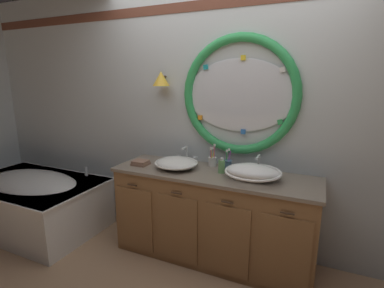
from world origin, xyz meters
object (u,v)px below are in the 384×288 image
at_px(sink_basin_right, 253,172).
at_px(toothbrush_holder_right, 228,164).
at_px(sink_basin_left, 176,163).
at_px(folded_hand_towel, 140,163).
at_px(bathtub, 33,199).
at_px(toothbrush_holder_left, 212,160).
at_px(soap_dispenser, 222,166).

distance_m(sink_basin_right, toothbrush_holder_right, 0.32).
distance_m(sink_basin_left, toothbrush_holder_right, 0.48).
bearing_deg(folded_hand_towel, bathtub, -170.15).
distance_m(bathtub, toothbrush_holder_right, 2.26).
height_order(toothbrush_holder_left, toothbrush_holder_right, toothbrush_holder_left).
bearing_deg(soap_dispenser, toothbrush_holder_left, 132.40).
xyz_separation_m(soap_dispenser, folded_hand_towel, (-0.80, -0.10, -0.04)).
bearing_deg(sink_basin_left, sink_basin_right, 0.00).
distance_m(sink_basin_left, soap_dispenser, 0.43).
xyz_separation_m(bathtub, sink_basin_right, (2.42, 0.28, 0.58)).
relative_size(toothbrush_holder_left, soap_dispenser, 1.48).
distance_m(sink_basin_right, toothbrush_holder_left, 0.49).
xyz_separation_m(sink_basin_left, soap_dispenser, (0.43, 0.05, 0.01)).
xyz_separation_m(sink_basin_right, toothbrush_holder_right, (-0.27, 0.16, -0.01)).
bearing_deg(folded_hand_towel, sink_basin_left, 7.75).
bearing_deg(toothbrush_holder_left, sink_basin_left, -143.52).
height_order(sink_basin_left, toothbrush_holder_right, toothbrush_holder_right).
relative_size(sink_basin_right, toothbrush_holder_left, 2.17).
distance_m(toothbrush_holder_right, folded_hand_towel, 0.85).
bearing_deg(toothbrush_holder_right, sink_basin_right, -30.84).
distance_m(bathtub, folded_hand_towel, 1.45).
distance_m(toothbrush_holder_left, toothbrush_holder_right, 0.18).
bearing_deg(toothbrush_holder_left, bathtub, -166.07).
xyz_separation_m(sink_basin_left, toothbrush_holder_left, (0.28, 0.21, 0.00)).
height_order(bathtub, toothbrush_holder_right, toothbrush_holder_right).
bearing_deg(toothbrush_holder_right, bathtub, -168.37).
bearing_deg(folded_hand_towel, sink_basin_right, 2.63).
bearing_deg(folded_hand_towel, toothbrush_holder_right, 14.44).
bearing_deg(folded_hand_towel, soap_dispenser, 7.07).
height_order(sink_basin_left, sink_basin_right, sink_basin_right).
xyz_separation_m(toothbrush_holder_left, toothbrush_holder_right, (0.17, -0.05, -0.00)).
bearing_deg(bathtub, sink_basin_left, 9.40).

